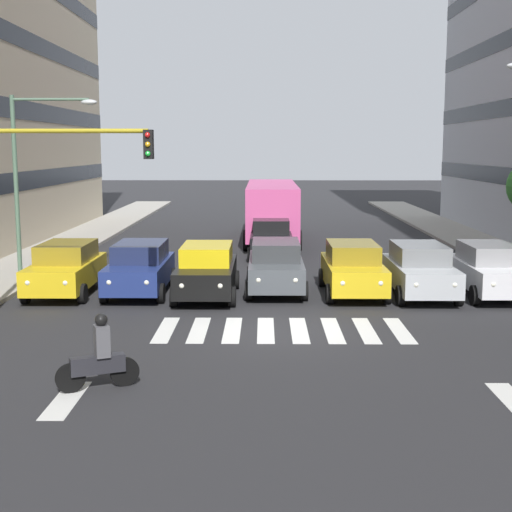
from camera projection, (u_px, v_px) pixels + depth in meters
The scene contains 15 objects.
ground_plane at pixel (282, 330), 19.50m from camera, with size 180.00×180.00×0.00m, color #262628.
crosswalk_markings at pixel (282, 330), 19.50m from camera, with size 6.75×2.80×0.01m.
lane_arrow_1 at pixel (66, 400), 14.11m from camera, with size 0.50×2.20×0.01m, color silver.
car_0 at pixel (490, 269), 23.90m from camera, with size 2.02×4.44×1.72m.
car_1 at pixel (420, 270), 23.84m from camera, with size 2.02×4.44×1.72m.
car_2 at pixel (353, 268), 24.12m from camera, with size 2.02×4.44×1.72m.
car_3 at pixel (276, 266), 24.61m from camera, with size 2.02×4.44×1.72m.
car_4 at pixel (207, 270), 23.71m from camera, with size 2.02×4.44×1.72m.
car_5 at pixel (140, 268), 24.24m from camera, with size 2.02×4.44×1.72m.
car_6 at pixel (66, 268), 24.17m from camera, with size 2.02×4.44×1.72m.
car_row2_0 at pixel (271, 238), 32.36m from camera, with size 2.02×4.44×1.72m.
bus_behind_traffic at pixel (272, 206), 37.86m from camera, with size 2.78×10.50×3.00m.
motorcycle_with_rider at pixel (99, 358), 14.66m from camera, with size 1.60×0.77×1.57m.
traffic_light_gantry at pixel (24, 190), 19.12m from camera, with size 5.01×0.36×5.50m.
street_lamp_right at pixel (30, 166), 25.60m from camera, with size 3.06×0.28×6.53m.
Camera 1 is at (0.50, 19.00, 4.87)m, focal length 50.83 mm.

